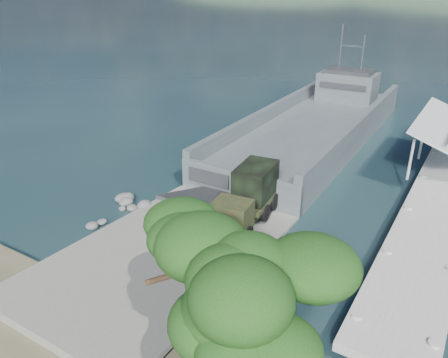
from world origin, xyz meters
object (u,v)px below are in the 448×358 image
military_truck (248,197)px  soldier (163,233)px  overhang_tree (209,286)px  landing_craft (314,132)px

military_truck → soldier: military_truck is taller
soldier → overhang_tree: 12.24m
landing_craft → military_truck: landing_craft is taller
military_truck → overhang_tree: size_ratio=0.92×
landing_craft → military_truck: 19.04m
overhang_tree → landing_craft: bearing=104.3°
overhang_tree → soldier: bearing=137.4°
military_truck → overhang_tree: 14.56m
soldier → overhang_tree: overhang_tree is taller
landing_craft → military_truck: (2.58, -18.82, 1.27)m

